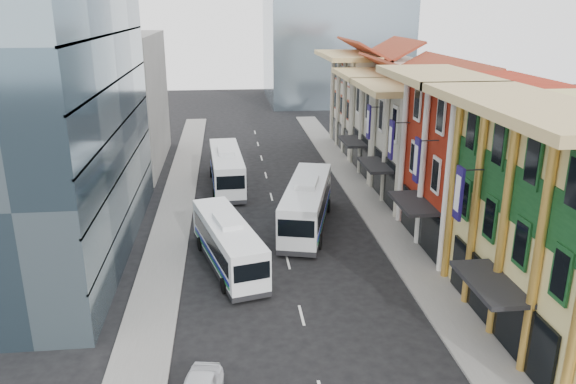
{
  "coord_description": "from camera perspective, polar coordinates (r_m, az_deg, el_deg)",
  "views": [
    {
      "loc": [
        -3.84,
        -19.79,
        16.69
      ],
      "look_at": [
        0.25,
        17.3,
        4.31
      ],
      "focal_mm": 35.0,
      "sensor_mm": 36.0,
      "label": 1
    }
  ],
  "objects": [
    {
      "name": "sidewalk_right",
      "position": [
        46.63,
        9.49,
        -2.78
      ],
      "size": [
        3.0,
        90.0,
        0.15
      ],
      "primitive_type": "cube",
      "color": "slate",
      "rests_on": "ground"
    },
    {
      "name": "sidewalk_left",
      "position": [
        45.21,
        -11.79,
        -3.62
      ],
      "size": [
        3.0,
        90.0,
        0.15
      ],
      "primitive_type": "cube",
      "color": "slate",
      "rests_on": "ground"
    },
    {
      "name": "shophouse_red",
      "position": [
        42.26,
        18.93,
        2.69
      ],
      "size": [
        8.0,
        10.0,
        12.0
      ],
      "primitive_type": "cube",
      "color": "maroon",
      "rests_on": "ground"
    },
    {
      "name": "shophouse_cream_near",
      "position": [
        50.97,
        14.42,
        4.51
      ],
      "size": [
        8.0,
        9.0,
        10.0
      ],
      "primitive_type": "cube",
      "color": "beige",
      "rests_on": "ground"
    },
    {
      "name": "shophouse_cream_mid",
      "position": [
        59.26,
        11.43,
        6.61
      ],
      "size": [
        8.0,
        9.0,
        10.0
      ],
      "primitive_type": "cube",
      "color": "beige",
      "rests_on": "ground"
    },
    {
      "name": "shophouse_cream_far",
      "position": [
        69.08,
        8.86,
        8.81
      ],
      "size": [
        8.0,
        12.0,
        11.0
      ],
      "primitive_type": "cube",
      "color": "beige",
      "rests_on": "ground"
    },
    {
      "name": "office_tower",
      "position": [
        40.99,
        -25.87,
        14.24
      ],
      "size": [
        12.0,
        26.0,
        30.0
      ],
      "primitive_type": "cube",
      "color": "#3A4E5C",
      "rests_on": "ground"
    },
    {
      "name": "office_block_far",
      "position": [
        63.71,
        -17.43,
        8.77
      ],
      "size": [
        10.0,
        18.0,
        14.0
      ],
      "primitive_type": "cube",
      "color": "gray",
      "rests_on": "ground"
    },
    {
      "name": "bus_left_near",
      "position": [
        37.73,
        -6.12,
        -5.1
      ],
      "size": [
        5.16,
        11.14,
        3.48
      ],
      "primitive_type": null,
      "rotation": [
        0.0,
        0.0,
        0.25
      ],
      "color": "white",
      "rests_on": "ground"
    },
    {
      "name": "bus_left_far",
      "position": [
        54.28,
        -6.26,
        2.46
      ],
      "size": [
        3.48,
        12.19,
        3.86
      ],
      "primitive_type": null,
      "rotation": [
        0.0,
        0.0,
        0.05
      ],
      "color": "silver",
      "rests_on": "ground"
    },
    {
      "name": "bus_right",
      "position": [
        44.0,
        1.91,
        -1.17
      ],
      "size": [
        5.99,
        12.77,
        3.99
      ],
      "primitive_type": null,
      "rotation": [
        0.0,
        0.0,
        -0.26
      ],
      "color": "silver",
      "rests_on": "ground"
    }
  ]
}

